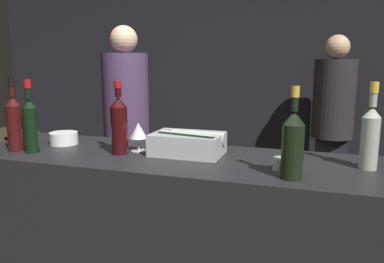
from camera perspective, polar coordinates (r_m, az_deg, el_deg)
The scene contains 13 objects.
wall_back_chalkboard at distance 4.02m, azimuth 10.53°, elevation 10.06°, with size 6.40×0.06×2.80m.
bar_counter at distance 1.96m, azimuth -0.30°, elevation -17.85°, with size 2.25×0.62×0.97m.
ice_bin_with_bottles at distance 1.83m, azimuth -0.56°, elevation -1.66°, with size 0.35×0.23×0.11m.
bowl_white at distance 2.18m, azimuth -18.96°, elevation -0.92°, with size 0.15×0.15×0.07m.
wine_glass at distance 1.91m, azimuth -8.18°, elevation 0.02°, with size 0.09×0.09×0.15m.
candle_votive at distance 1.62m, azimuth 13.34°, elevation -4.79°, with size 0.06×0.06×0.05m.
red_wine_bottle_tall at distance 1.86m, azimuth -11.06°, elevation 1.22°, with size 0.08×0.08×0.36m.
rose_wine_bottle at distance 1.73m, azimuth 25.52°, elevation -0.36°, with size 0.07×0.07×0.37m.
champagne_bottle at distance 1.48m, azimuth 15.10°, elevation -1.67°, with size 0.09×0.09×0.36m.
red_wine_bottle_burgundy at distance 2.02m, azimuth -23.40°, elevation 1.27°, with size 0.07×0.07×0.37m.
red_wine_bottle_black_foil at distance 2.09m, azimuth -25.44°, elevation 1.34°, with size 0.08×0.08×0.37m.
person_in_hoodie at distance 3.03m, azimuth -9.95°, elevation 1.36°, with size 0.36×0.36×1.70m.
person_blond_tee at distance 3.59m, azimuth 20.63°, elevation 1.84°, with size 0.36×0.36×1.65m.
Camera 1 is at (0.55, -1.33, 1.42)m, focal length 35.00 mm.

